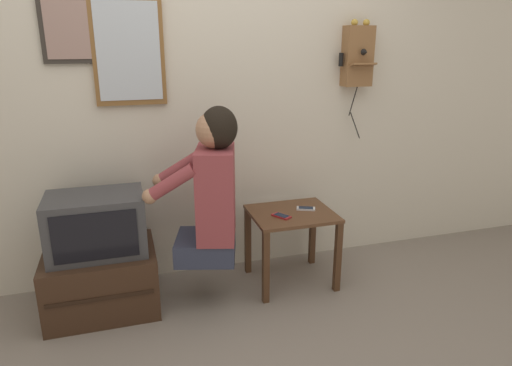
# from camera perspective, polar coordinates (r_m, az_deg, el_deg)

# --- Properties ---
(wall_back) EXTENTS (6.80, 0.05, 2.55)m
(wall_back) POSITION_cam_1_polar(r_m,az_deg,el_deg) (3.10, -6.54, 11.17)
(wall_back) COLOR beige
(wall_back) RESTS_ON ground_plane
(side_table) EXTENTS (0.55, 0.47, 0.51)m
(side_table) POSITION_cam_1_polar(r_m,az_deg,el_deg) (3.09, 4.47, -5.43)
(side_table) COLOR #51331E
(side_table) RESTS_ON ground_plane
(person) EXTENTS (0.60, 0.49, 0.95)m
(person) POSITION_cam_1_polar(r_m,az_deg,el_deg) (2.74, -5.57, -0.58)
(person) COLOR #2D3347
(person) RESTS_ON ground_plane
(tv_stand) EXTENTS (0.66, 0.53, 0.39)m
(tv_stand) POSITION_cam_1_polar(r_m,az_deg,el_deg) (3.04, -18.68, -11.35)
(tv_stand) COLOR #382316
(tv_stand) RESTS_ON ground_plane
(television) EXTENTS (0.56, 0.39, 0.36)m
(television) POSITION_cam_1_polar(r_m,az_deg,el_deg) (2.87, -19.31, -4.89)
(television) COLOR #38383A
(television) RESTS_ON tv_stand
(wall_phone_antique) EXTENTS (0.24, 0.18, 0.82)m
(wall_phone_antique) POSITION_cam_1_polar(r_m,az_deg,el_deg) (3.37, 12.58, 15.25)
(wall_phone_antique) COLOR brown
(framed_picture) EXTENTS (0.39, 0.03, 0.38)m
(framed_picture) POSITION_cam_1_polar(r_m,az_deg,el_deg) (3.00, -21.63, 17.35)
(framed_picture) COLOR #2D2823
(wall_mirror) EXTENTS (0.43, 0.03, 0.65)m
(wall_mirror) POSITION_cam_1_polar(r_m,az_deg,el_deg) (2.99, -15.65, 15.54)
(wall_mirror) COLOR brown
(cell_phone_held) EXTENTS (0.12, 0.14, 0.01)m
(cell_phone_held) POSITION_cam_1_polar(r_m,az_deg,el_deg) (2.97, 3.19, -4.13)
(cell_phone_held) COLOR maroon
(cell_phone_held) RESTS_ON side_table
(cell_phone_spare) EXTENTS (0.14, 0.10, 0.01)m
(cell_phone_spare) POSITION_cam_1_polar(r_m,az_deg,el_deg) (3.11, 6.25, -3.18)
(cell_phone_spare) COLOR silver
(cell_phone_spare) RESTS_ON side_table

